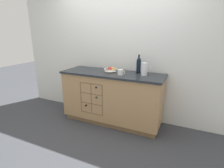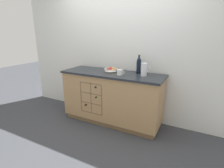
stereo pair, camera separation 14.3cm
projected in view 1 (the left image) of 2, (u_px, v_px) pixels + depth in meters
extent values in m
plane|color=#383A3F|center=(112.00, 121.00, 3.29)|extent=(14.00, 14.00, 0.00)
cube|color=silver|center=(120.00, 51.00, 3.23)|extent=(4.40, 0.06, 2.55)
cube|color=brown|center=(112.00, 119.00, 3.27)|extent=(1.70, 0.51, 0.09)
cube|color=tan|center=(112.00, 96.00, 3.15)|extent=(1.76, 0.57, 0.80)
cube|color=#23282D|center=(112.00, 74.00, 3.03)|extent=(1.80, 0.61, 0.03)
cube|color=brown|center=(94.00, 97.00, 3.09)|extent=(0.43, 0.01, 0.54)
cube|color=brown|center=(82.00, 96.00, 3.13)|extent=(0.02, 0.10, 0.54)
cube|color=brown|center=(104.00, 100.00, 2.96)|extent=(0.02, 0.10, 0.54)
cube|color=brown|center=(93.00, 112.00, 3.12)|extent=(0.43, 0.10, 0.02)
cube|color=brown|center=(93.00, 103.00, 3.07)|extent=(0.43, 0.10, 0.02)
cube|color=brown|center=(93.00, 93.00, 3.02)|extent=(0.43, 0.10, 0.02)
cube|color=brown|center=(92.00, 83.00, 2.96)|extent=(0.43, 0.10, 0.02)
cube|color=brown|center=(93.00, 98.00, 3.04)|extent=(0.02, 0.10, 0.54)
cylinder|color=black|center=(91.00, 102.00, 3.22)|extent=(0.08, 0.21, 0.08)
cylinder|color=black|center=(87.00, 105.00, 3.09)|extent=(0.03, 0.09, 0.03)
cylinder|color=#19381E|center=(101.00, 95.00, 3.07)|extent=(0.07, 0.18, 0.07)
cylinder|color=#19381E|center=(97.00, 97.00, 2.96)|extent=(0.03, 0.08, 0.03)
cylinder|color=black|center=(101.00, 85.00, 3.03)|extent=(0.07, 0.20, 0.07)
cylinder|color=black|center=(97.00, 87.00, 2.91)|extent=(0.03, 0.08, 0.03)
cylinder|color=silver|center=(110.00, 71.00, 3.10)|extent=(0.11, 0.11, 0.01)
cone|color=silver|center=(110.00, 70.00, 3.09)|extent=(0.22, 0.22, 0.05)
torus|color=silver|center=(110.00, 69.00, 3.09)|extent=(0.24, 0.24, 0.02)
sphere|color=red|center=(110.00, 69.00, 3.08)|extent=(0.07, 0.07, 0.07)
sphere|color=red|center=(110.00, 69.00, 3.14)|extent=(0.07, 0.07, 0.07)
sphere|color=gold|center=(113.00, 69.00, 3.11)|extent=(0.07, 0.07, 0.07)
cylinder|color=white|center=(144.00, 69.00, 2.81)|extent=(0.10, 0.10, 0.21)
torus|color=white|center=(145.00, 63.00, 2.78)|extent=(0.10, 0.10, 0.01)
torus|color=white|center=(147.00, 69.00, 2.78)|extent=(0.10, 0.01, 0.10)
cylinder|color=white|center=(120.00, 72.00, 2.85)|extent=(0.09, 0.09, 0.09)
torus|color=white|center=(123.00, 72.00, 2.84)|extent=(0.07, 0.01, 0.07)
cylinder|color=black|center=(139.00, 67.00, 2.98)|extent=(0.08, 0.08, 0.21)
sphere|color=black|center=(139.00, 60.00, 2.95)|extent=(0.07, 0.07, 0.07)
cylinder|color=black|center=(139.00, 58.00, 2.94)|extent=(0.03, 0.03, 0.09)
cylinder|color=black|center=(139.00, 55.00, 2.92)|extent=(0.03, 0.03, 0.01)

